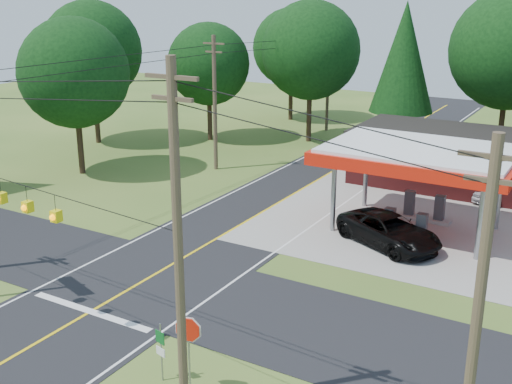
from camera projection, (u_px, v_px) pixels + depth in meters
The scene contains 16 objects.
ground at pixel (145, 280), 30.41m from camera, with size 120.00×120.00×0.00m, color #3E6022.
main_highway at pixel (145, 280), 30.41m from camera, with size 8.00×120.00×0.02m, color black.
cross_road at pixel (145, 280), 30.41m from camera, with size 70.00×7.00×0.02m, color black.
lane_center_yellow at pixel (145, 280), 30.41m from camera, with size 0.15×110.00×0.00m, color yellow.
gas_canopy at pixel (420, 158), 35.45m from camera, with size 10.60×7.40×4.88m.
convenience_store at pixel (475, 161), 43.89m from camera, with size 16.40×7.55×3.80m.
utility_pole_near_right at pixel (178, 243), 19.23m from camera, with size 1.80×0.30×11.50m.
utility_pole_far_left at pixel (215, 101), 47.47m from camera, with size 1.80×0.30×10.00m.
utility_pole_right_b at pixel (478, 314), 16.60m from camera, with size 1.80×0.30×10.00m.
utility_pole_north at pixel (328, 81), 60.85m from camera, with size 0.30×0.30×9.50m.
overhead_beacons at pixel (12, 184), 24.07m from camera, with size 17.04×2.04×1.03m.
treeline_backdrop at pixel (358, 69), 47.46m from camera, with size 70.27×51.59×13.30m.
suv_car at pixel (389, 231), 34.27m from camera, with size 6.07×6.07×1.69m, color black.
sedan_car at pixel (497, 189), 41.65m from camera, with size 4.35×4.35×1.48m, color silver.
octagonal_stop_sign at pixel (188, 335), 21.44m from camera, with size 0.96×0.28×2.87m.
route_sign_post at pixel (161, 347), 22.26m from camera, with size 0.46×0.14×2.26m.
Camera 1 is at (18.56, -21.21, 13.27)m, focal length 45.00 mm.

